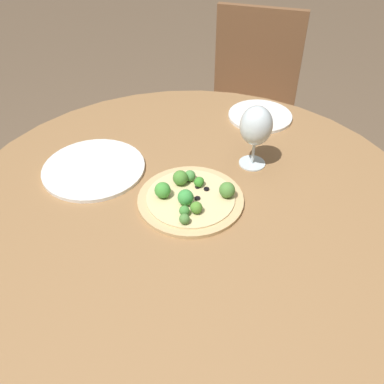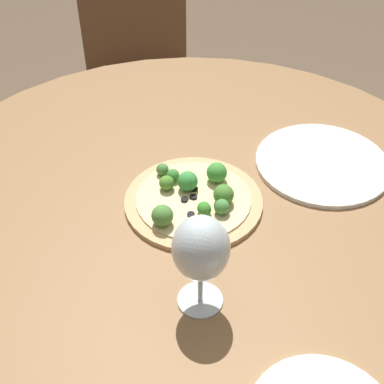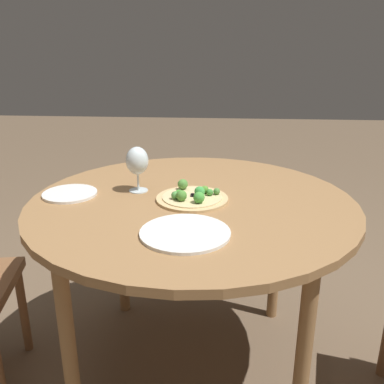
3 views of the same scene
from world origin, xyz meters
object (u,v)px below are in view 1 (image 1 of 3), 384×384
at_px(plate_near, 260,116).
at_px(plate_far, 95,168).
at_px(wine_glass, 256,127).
at_px(pizza, 191,197).
at_px(chair, 249,111).

distance_m(plate_near, plate_far, 0.56).
bearing_deg(plate_near, wine_glass, -165.83).
bearing_deg(plate_far, wine_glass, -60.75).
bearing_deg(plate_far, plate_near, -34.18).
height_order(wine_glass, plate_near, wine_glass).
xyz_separation_m(plate_near, plate_far, (-0.46, 0.31, -0.00)).
xyz_separation_m(pizza, wine_glass, (0.21, -0.08, 0.10)).
bearing_deg(chair, plate_near, -78.58).
distance_m(pizza, plate_far, 0.29).
bearing_deg(pizza, plate_far, 89.35).
relative_size(pizza, plate_far, 0.95).
bearing_deg(plate_near, plate_far, 145.82).
xyz_separation_m(chair, plate_near, (-0.48, -0.19, 0.27)).
distance_m(chair, plate_far, 0.98).
bearing_deg(pizza, chair, 10.09).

